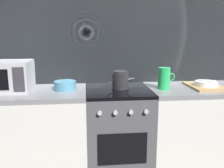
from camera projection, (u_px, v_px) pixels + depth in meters
name	position (u px, v px, depth m)	size (l,w,h in m)	color
back_wall	(114.00, 54.00, 2.51)	(3.60, 0.05, 2.40)	gray
counter_left	(22.00, 138.00, 2.26)	(1.20, 0.60, 0.90)	silver
stove_unit	(118.00, 134.00, 2.35)	(0.60, 0.63, 0.90)	#4C4C51
counter_right	(206.00, 130.00, 2.44)	(1.20, 0.60, 0.90)	silver
microwave	(5.00, 76.00, 2.16)	(0.46, 0.35, 0.27)	#B2B2B7
kettle	(121.00, 80.00, 2.26)	(0.28, 0.15, 0.17)	#262628
mixing_bowl	(65.00, 85.00, 2.23)	(0.20, 0.20, 0.08)	teal
pitcher	(164.00, 78.00, 2.25)	(0.16, 0.11, 0.20)	green
dish_pile	(206.00, 85.00, 2.32)	(0.30, 0.40, 0.07)	tan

